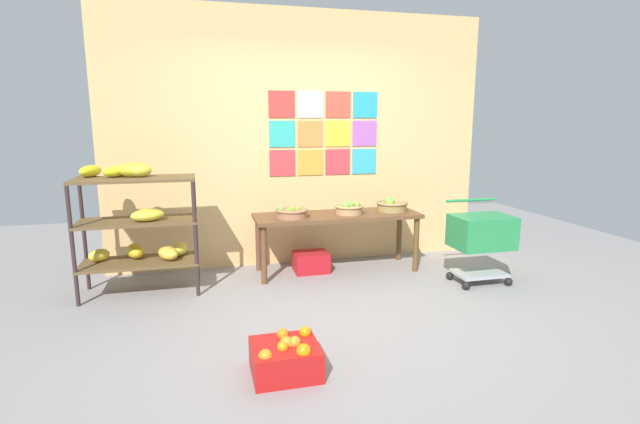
{
  "coord_description": "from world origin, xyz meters",
  "views": [
    {
      "loc": [
        -1.11,
        -3.57,
        1.62
      ],
      "look_at": [
        -0.0,
        0.78,
        0.75
      ],
      "focal_mm": 26.5,
      "sensor_mm": 36.0,
      "label": 1
    }
  ],
  "objects_px": {
    "display_table": "(337,221)",
    "fruit_basket_left": "(349,208)",
    "banana_shelf_unit": "(138,218)",
    "produce_crate_under_table": "(311,262)",
    "fruit_basket_centre": "(292,212)",
    "orange_crate_foreground": "(286,357)",
    "shopping_cart": "(481,235)",
    "fruit_basket_back_left": "(391,205)"
  },
  "relations": [
    {
      "from": "display_table",
      "to": "fruit_basket_back_left",
      "type": "xyz_separation_m",
      "value": [
        0.64,
        0.03,
        0.14
      ]
    },
    {
      "from": "shopping_cart",
      "to": "fruit_basket_left",
      "type": "bearing_deg",
      "value": 157.81
    },
    {
      "from": "produce_crate_under_table",
      "to": "orange_crate_foreground",
      "type": "bearing_deg",
      "value": -107.62
    },
    {
      "from": "shopping_cart",
      "to": "fruit_basket_back_left",
      "type": "bearing_deg",
      "value": 139.79
    },
    {
      "from": "fruit_basket_centre",
      "to": "shopping_cart",
      "type": "relative_size",
      "value": 0.42
    },
    {
      "from": "fruit_basket_left",
      "to": "shopping_cart",
      "type": "bearing_deg",
      "value": -31.04
    },
    {
      "from": "fruit_basket_back_left",
      "to": "fruit_basket_left",
      "type": "bearing_deg",
      "value": -173.93
    },
    {
      "from": "fruit_basket_back_left",
      "to": "produce_crate_under_table",
      "type": "bearing_deg",
      "value": 178.99
    },
    {
      "from": "banana_shelf_unit",
      "to": "display_table",
      "type": "xyz_separation_m",
      "value": [
        1.99,
        0.16,
        -0.16
      ]
    },
    {
      "from": "produce_crate_under_table",
      "to": "fruit_basket_centre",
      "type": "bearing_deg",
      "value": -154.45
    },
    {
      "from": "orange_crate_foreground",
      "to": "fruit_basket_back_left",
      "type": "bearing_deg",
      "value": 52.19
    },
    {
      "from": "fruit_basket_back_left",
      "to": "orange_crate_foreground",
      "type": "bearing_deg",
      "value": -127.81
    },
    {
      "from": "fruit_basket_centre",
      "to": "fruit_basket_left",
      "type": "height_order",
      "value": "fruit_basket_left"
    },
    {
      "from": "orange_crate_foreground",
      "to": "produce_crate_under_table",
      "type": "bearing_deg",
      "value": 72.38
    },
    {
      "from": "display_table",
      "to": "produce_crate_under_table",
      "type": "height_order",
      "value": "display_table"
    },
    {
      "from": "display_table",
      "to": "shopping_cart",
      "type": "distance_m",
      "value": 1.49
    },
    {
      "from": "fruit_basket_centre",
      "to": "produce_crate_under_table",
      "type": "distance_m",
      "value": 0.64
    },
    {
      "from": "display_table",
      "to": "shopping_cart",
      "type": "relative_size",
      "value": 2.15
    },
    {
      "from": "produce_crate_under_table",
      "to": "shopping_cart",
      "type": "distance_m",
      "value": 1.8
    },
    {
      "from": "banana_shelf_unit",
      "to": "shopping_cart",
      "type": "bearing_deg",
      "value": -9.93
    },
    {
      "from": "fruit_basket_centre",
      "to": "shopping_cart",
      "type": "height_order",
      "value": "shopping_cart"
    },
    {
      "from": "banana_shelf_unit",
      "to": "produce_crate_under_table",
      "type": "bearing_deg",
      "value": 6.61
    },
    {
      "from": "display_table",
      "to": "fruit_basket_left",
      "type": "height_order",
      "value": "fruit_basket_left"
    },
    {
      "from": "banana_shelf_unit",
      "to": "fruit_basket_centre",
      "type": "distance_m",
      "value": 1.48
    },
    {
      "from": "produce_crate_under_table",
      "to": "fruit_basket_back_left",
      "type": "bearing_deg",
      "value": -1.01
    },
    {
      "from": "fruit_basket_left",
      "to": "orange_crate_foreground",
      "type": "distance_m",
      "value": 2.3
    },
    {
      "from": "fruit_basket_left",
      "to": "produce_crate_under_table",
      "type": "relative_size",
      "value": 0.86
    },
    {
      "from": "fruit_basket_left",
      "to": "produce_crate_under_table",
      "type": "bearing_deg",
      "value": 170.17
    },
    {
      "from": "fruit_basket_back_left",
      "to": "orange_crate_foreground",
      "type": "relative_size",
      "value": 0.81
    },
    {
      "from": "fruit_basket_centre",
      "to": "banana_shelf_unit",
      "type": "bearing_deg",
      "value": -176.6
    },
    {
      "from": "display_table",
      "to": "fruit_basket_left",
      "type": "xyz_separation_m",
      "value": [
        0.12,
        -0.03,
        0.14
      ]
    },
    {
      "from": "banana_shelf_unit",
      "to": "fruit_basket_back_left",
      "type": "relative_size",
      "value": 3.53
    },
    {
      "from": "display_table",
      "to": "fruit_basket_back_left",
      "type": "height_order",
      "value": "fruit_basket_back_left"
    },
    {
      "from": "orange_crate_foreground",
      "to": "shopping_cart",
      "type": "relative_size",
      "value": 0.52
    },
    {
      "from": "produce_crate_under_table",
      "to": "shopping_cart",
      "type": "relative_size",
      "value": 0.44
    },
    {
      "from": "banana_shelf_unit",
      "to": "orange_crate_foreground",
      "type": "bearing_deg",
      "value": -59.81
    },
    {
      "from": "produce_crate_under_table",
      "to": "display_table",
      "type": "bearing_deg",
      "value": -8.4
    },
    {
      "from": "fruit_basket_left",
      "to": "banana_shelf_unit",
      "type": "bearing_deg",
      "value": -176.55
    },
    {
      "from": "banana_shelf_unit",
      "to": "orange_crate_foreground",
      "type": "xyz_separation_m",
      "value": [
        1.07,
        -1.83,
        -0.61
      ]
    },
    {
      "from": "banana_shelf_unit",
      "to": "display_table",
      "type": "bearing_deg",
      "value": 4.49
    },
    {
      "from": "fruit_basket_centre",
      "to": "orange_crate_foreground",
      "type": "xyz_separation_m",
      "value": [
        -0.41,
        -1.92,
        -0.58
      ]
    },
    {
      "from": "produce_crate_under_table",
      "to": "banana_shelf_unit",
      "type": "bearing_deg",
      "value": -173.39
    }
  ]
}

